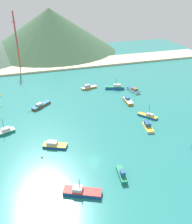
{
  "coord_description": "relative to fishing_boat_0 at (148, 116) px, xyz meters",
  "views": [
    {
      "loc": [
        -19.61,
        -61.84,
        51.6
      ],
      "look_at": [
        9.99,
        29.01,
        1.97
      ],
      "focal_mm": 39.81,
      "sensor_mm": 36.0,
      "label": 1
    }
  ],
  "objects": [
    {
      "name": "fishing_boat_13",
      "position": [
        -59.34,
        5.4,
        0.11
      ],
      "size": [
        9.11,
        5.46,
        6.7
      ],
      "color": "#198466",
      "rests_on": "ground"
    },
    {
      "name": "fishing_boat_7",
      "position": [
        -1.4,
        34.39,
        0.36
      ],
      "size": [
        10.52,
        5.09,
        6.06
      ],
      "color": "#1E5BA8",
      "rests_on": "ground"
    },
    {
      "name": "fishing_boat_9",
      "position": [
        -4.64,
        -8.3,
        0.21
      ],
      "size": [
        4.41,
        8.23,
        5.74
      ],
      "color": "silver",
      "rests_on": "ground"
    },
    {
      "name": "buoy_2",
      "position": [
        -61.18,
        43.73,
        -0.54
      ],
      "size": [
        0.88,
        0.88,
        0.88
      ],
      "color": "gold",
      "rests_on": "ground"
    },
    {
      "name": "fishing_boat_8",
      "position": [
        6.63,
        28.18,
        0.19
      ],
      "size": [
        4.3,
        9.48,
        2.9
      ],
      "color": "silver",
      "rests_on": "ground"
    },
    {
      "name": "fishing_boat_11",
      "position": [
        -15.09,
        39.51,
        0.16
      ],
      "size": [
        9.13,
        4.11,
        2.44
      ],
      "color": "orange",
      "rests_on": "ground"
    },
    {
      "name": "fishing_boat_0",
      "position": [
        0.0,
        0.0,
        0.0
      ],
      "size": [
        7.04,
        8.33,
        6.22
      ],
      "color": "#1E5BA8",
      "rests_on": "ground"
    },
    {
      "name": "fishing_boat_5",
      "position": [
        -42.87,
        24.65,
        0.09
      ],
      "size": [
        9.77,
        8.88,
        2.22
      ],
      "color": "brown",
      "rests_on": "ground"
    },
    {
      "name": "fishing_boat_4",
      "position": [
        -42.29,
        -9.35,
        0.09
      ],
      "size": [
        9.02,
        6.55,
        2.13
      ],
      "color": "#14478C",
      "rests_on": "ground"
    },
    {
      "name": "buoy_1",
      "position": [
        -48.63,
        21.02,
        -0.57
      ],
      "size": [
        0.74,
        0.74,
        0.74
      ],
      "color": "gold",
      "rests_on": "ground"
    },
    {
      "name": "buoy_0",
      "position": [
        -47.3,
        -14.19,
        -0.57
      ],
      "size": [
        0.73,
        0.73,
        0.73
      ],
      "color": "gold",
      "rests_on": "ground"
    },
    {
      "name": "beach_strip",
      "position": [
        -31.1,
        86.26,
        -0.1
      ],
      "size": [
        247.0,
        22.19,
        1.2
      ],
      "primitive_type": "cube",
      "color": "beige",
      "rests_on": "ground"
    },
    {
      "name": "fishing_boat_1",
      "position": [
        -38.87,
        -33.83,
        0.08
      ],
      "size": [
        10.93,
        7.44,
        5.08
      ],
      "color": "#14478C",
      "rests_on": "ground"
    },
    {
      "name": "fishing_boat_12",
      "position": [
        -1.98,
        16.58,
        0.14
      ],
      "size": [
        3.34,
        8.47,
        2.33
      ],
      "color": "orange",
      "rests_on": "ground"
    },
    {
      "name": "ground",
      "position": [
        -31.1,
        8.94,
        -0.95
      ],
      "size": [
        260.0,
        280.0,
        0.5
      ],
      "color": "teal"
    },
    {
      "name": "fishing_boat_6",
      "position": [
        -25.71,
        -31.08,
        0.26
      ],
      "size": [
        3.0,
        7.58,
        2.94
      ],
      "color": "#198466",
      "rests_on": "ground"
    },
    {
      "name": "hill_central",
      "position": [
        -20.49,
        132.43,
        16.47
      ],
      "size": [
        109.45,
        109.45,
        34.34
      ],
      "color": "#3D6042",
      "rests_on": "ground"
    },
    {
      "name": "radio_tower",
      "position": [
        -48.91,
        89.16,
        18.04
      ],
      "size": [
        3.67,
        2.94,
        36.74
      ],
      "color": "#B7332D",
      "rests_on": "ground"
    }
  ]
}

